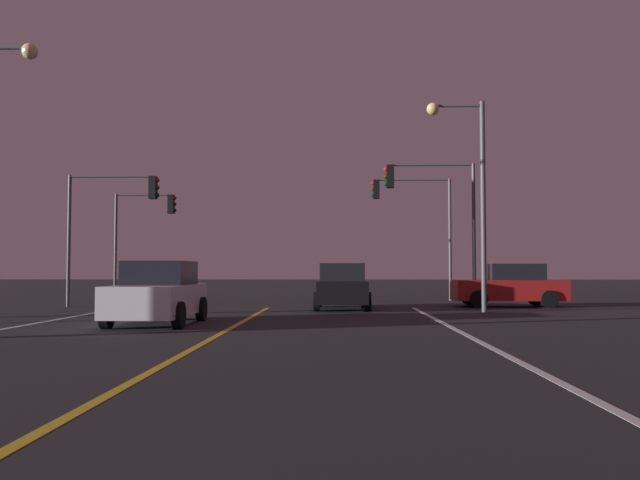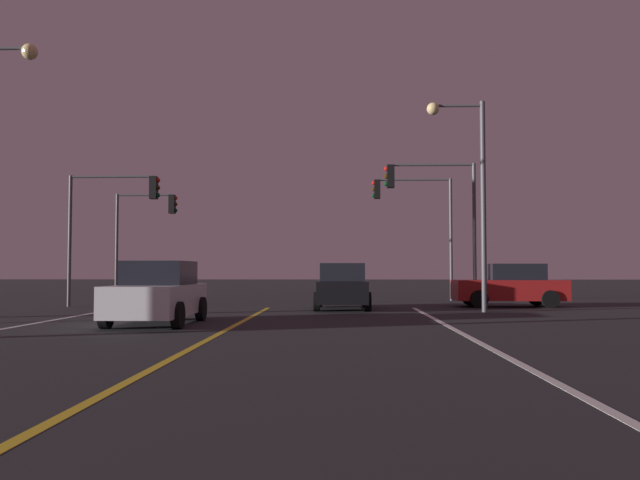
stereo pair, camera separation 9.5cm
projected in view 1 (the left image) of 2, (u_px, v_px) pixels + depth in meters
name	position (u px, v px, depth m)	size (l,w,h in m)	color
lane_edge_right	(555.00, 380.00, 8.75)	(0.16, 32.93, 0.01)	silver
lane_center_divider	(139.00, 378.00, 8.90)	(0.16, 32.93, 0.01)	gold
car_oncoming	(158.00, 294.00, 17.71)	(2.02, 4.30, 1.70)	black
car_crossing_side	(510.00, 286.00, 26.14)	(4.30, 2.02, 1.70)	black
car_ahead_far	(342.00, 287.00, 24.49)	(2.02, 4.30, 1.70)	black
traffic_light_near_right	(431.00, 200.00, 25.86)	(3.59, 0.36, 5.64)	#4C4C51
traffic_light_near_left	(114.00, 208.00, 26.19)	(3.68, 0.36, 5.22)	#4C4C51
traffic_light_far_right	(413.00, 210.00, 31.36)	(3.81, 0.36, 5.80)	#4C4C51
traffic_light_far_left	(145.00, 221.00, 31.69)	(3.00, 0.36, 5.12)	#4C4C51
street_lamp_right_far	(469.00, 177.00, 23.03)	(2.03, 0.44, 7.37)	#4C4C51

